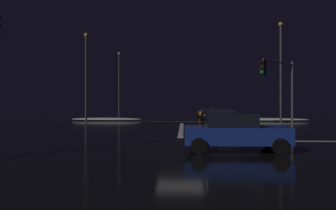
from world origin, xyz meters
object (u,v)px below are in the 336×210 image
(sedan_silver, at_px, (225,118))
(streetlamp_right_near, at_px, (281,66))
(sedan_gray, at_px, (209,113))
(sedan_black, at_px, (209,114))
(sedan_orange, at_px, (204,112))
(sedan_blue_crossing, at_px, (234,132))
(traffic_signal_ne, at_px, (280,80))
(sedan_white, at_px, (216,116))
(streetlamp_left_far, at_px, (119,81))
(streetlamp_left_near, at_px, (86,72))

(sedan_silver, xyz_separation_m, streetlamp_right_near, (5.98, 3.48, 5.06))
(sedan_gray, distance_m, streetlamp_right_near, 16.78)
(sedan_black, distance_m, sedan_orange, 10.84)
(sedan_silver, relative_size, sedan_blue_crossing, 1.00)
(traffic_signal_ne, distance_m, streetlamp_right_near, 7.27)
(sedan_black, bearing_deg, sedan_silver, -88.17)
(sedan_blue_crossing, xyz_separation_m, traffic_signal_ne, (5.45, 11.53, 3.11))
(sedan_white, height_order, streetlamp_left_far, streetlamp_left_far)
(sedan_black, relative_size, sedan_gray, 1.00)
(sedan_silver, bearing_deg, streetlamp_right_near, 30.17)
(sedan_silver, relative_size, sedan_white, 1.00)
(sedan_black, bearing_deg, sedan_white, -87.63)
(sedan_silver, height_order, streetlamp_left_near, streetlamp_left_near)
(sedan_white, relative_size, sedan_gray, 1.00)
(streetlamp_left_near, bearing_deg, sedan_orange, 56.54)
(sedan_silver, height_order, sedan_gray, same)
(sedan_black, distance_m, streetlamp_right_near, 12.62)
(sedan_gray, distance_m, streetlamp_left_far, 14.84)
(sedan_silver, relative_size, streetlamp_left_near, 0.46)
(sedan_gray, distance_m, traffic_signal_ne, 22.07)
(sedan_silver, height_order, sedan_orange, same)
(sedan_white, relative_size, sedan_blue_crossing, 1.00)
(sedan_orange, bearing_deg, traffic_signal_ne, -81.35)
(sedan_silver, distance_m, streetlamp_left_far, 24.42)
(sedan_gray, relative_size, streetlamp_left_far, 0.42)
(sedan_silver, bearing_deg, streetlamp_left_far, 125.39)
(sedan_orange, distance_m, sedan_blue_crossing, 38.69)
(traffic_signal_ne, bearing_deg, sedan_orange, 98.65)
(streetlamp_left_far, xyz_separation_m, streetlamp_right_near, (19.82, -16.00, 0.00))
(sedan_gray, relative_size, sedan_orange, 1.00)
(streetlamp_right_near, bearing_deg, streetlamp_left_near, 180.00)
(sedan_silver, bearing_deg, streetlamp_left_near, 165.89)
(sedan_silver, xyz_separation_m, sedan_white, (-0.14, 6.38, 0.00))
(sedan_white, xyz_separation_m, streetlamp_left_near, (-13.70, -2.91, 4.62))
(sedan_blue_crossing, height_order, streetlamp_left_far, streetlamp_left_far)
(sedan_black, distance_m, streetlamp_left_far, 15.69)
(streetlamp_left_near, bearing_deg, traffic_signal_ne, -20.66)
(sedan_gray, xyz_separation_m, traffic_signal_ne, (3.75, -21.52, 3.11))
(sedan_silver, bearing_deg, sedan_black, 91.83)
(sedan_silver, xyz_separation_m, sedan_orange, (-0.31, 23.95, 0.00))
(sedan_black, height_order, sedan_orange, same)
(sedan_white, relative_size, sedan_black, 1.00)
(streetlamp_left_near, xyz_separation_m, streetlamp_right_near, (19.82, -0.00, 0.43))
(sedan_orange, relative_size, streetlamp_right_near, 0.42)
(streetlamp_right_near, bearing_deg, traffic_signal_ne, -107.97)
(sedan_gray, height_order, streetlamp_left_near, streetlamp_left_near)
(sedan_silver, height_order, traffic_signal_ne, traffic_signal_ne)
(sedan_silver, relative_size, sedan_black, 1.00)
(sedan_orange, xyz_separation_m, streetlamp_left_near, (-13.53, -20.47, 4.62))
(sedan_orange, distance_m, traffic_signal_ne, 27.62)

